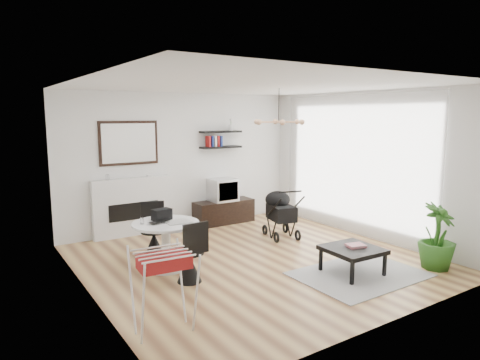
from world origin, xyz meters
TOP-DOWN VIEW (x-y plane):
  - floor at (0.00, 0.00)m, footprint 5.00×5.00m
  - ceiling at (0.00, 0.00)m, footprint 5.00×5.00m
  - wall_back at (0.00, 2.50)m, footprint 5.00×0.00m
  - wall_left at (-2.50, 0.00)m, footprint 0.00×5.00m
  - wall_right at (2.50, 0.00)m, footprint 0.00×5.00m
  - sheer_curtain at (2.40, 0.20)m, footprint 0.04×3.60m
  - fireplace at (-1.10, 2.42)m, footprint 1.50×0.17m
  - shelf_lower at (0.82, 2.37)m, footprint 0.90×0.25m
  - shelf_upper at (0.82, 2.37)m, footprint 0.90×0.25m
  - pendant_lamp at (0.70, 0.30)m, footprint 0.90×0.90m
  - tv_console at (0.82, 2.26)m, footprint 1.29×0.45m
  - crt_tv at (0.80, 2.26)m, footprint 0.54×0.47m
  - dining_table at (-1.32, 0.37)m, footprint 0.98×0.98m
  - laptop at (-1.38, 0.35)m, footprint 0.40×0.33m
  - black_bag at (-1.30, 0.54)m, footprint 0.30×0.21m
  - newspaper at (-1.16, 0.29)m, footprint 0.38×0.32m
  - drinking_glass at (-1.63, 0.48)m, footprint 0.06×0.06m
  - chair_far at (-1.24, 1.04)m, footprint 0.45×0.46m
  - chair_near at (-1.25, -0.26)m, footprint 0.41×0.42m
  - drying_rack at (-2.09, -1.34)m, footprint 0.64×0.60m
  - stroller at (1.17, 0.81)m, footprint 0.65×0.85m
  - rug at (0.90, -1.35)m, footprint 1.79×1.29m
  - coffee_table at (0.84, -1.26)m, footprint 0.77×0.77m
  - magazines at (0.91, -1.26)m, footprint 0.29×0.26m
  - potted_plant at (2.05, -1.79)m, footprint 0.62×0.62m

SIDE VIEW (x-z plane):
  - floor at x=0.00m, z-range 0.00..0.00m
  - rug at x=0.90m, z-range 0.00..0.01m
  - tv_console at x=0.82m, z-range 0.00..0.48m
  - chair_near at x=-1.25m, z-range -0.16..0.71m
  - chair_far at x=-1.24m, z-range -0.16..0.71m
  - coffee_table at x=0.84m, z-range 0.16..0.53m
  - magazines at x=0.91m, z-range 0.39..0.42m
  - stroller at x=1.17m, z-range -0.07..0.89m
  - drying_rack at x=-2.09m, z-range 0.02..0.91m
  - dining_table at x=-1.32m, z-range 0.11..0.83m
  - potted_plant at x=2.05m, z-range 0.00..0.98m
  - fireplace at x=-1.10m, z-range -0.39..1.77m
  - crt_tv at x=0.80m, z-range 0.48..0.95m
  - newspaper at x=-1.16m, z-range 0.71..0.73m
  - laptop at x=-1.38m, z-range 0.71..0.74m
  - drinking_glass at x=-1.63m, z-range 0.71..0.81m
  - black_bag at x=-1.30m, z-range 0.71..0.88m
  - wall_back at x=0.00m, z-range -1.15..3.85m
  - wall_left at x=-2.50m, z-range -1.15..3.85m
  - wall_right at x=2.50m, z-range -1.15..3.85m
  - sheer_curtain at x=2.40m, z-range 0.05..2.65m
  - shelf_lower at x=0.82m, z-range 1.58..1.62m
  - shelf_upper at x=0.82m, z-range 1.90..1.94m
  - pendant_lamp at x=0.70m, z-range 2.10..2.20m
  - ceiling at x=0.00m, z-range 2.70..2.70m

